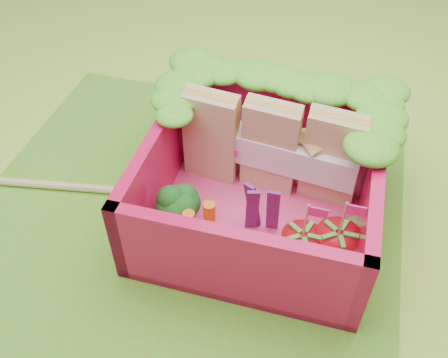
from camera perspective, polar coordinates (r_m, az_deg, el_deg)
The scene contains 13 objects.
ground at distance 3.12m, azimuth -4.55°, elevation -4.51°, with size 14.00×14.00×0.00m, color #9FD43B.
placemat at distance 3.10m, azimuth -4.56°, elevation -4.32°, with size 2.60×2.60×0.03m, color #649822.
bento_floor at distance 3.08m, azimuth 3.96°, elevation -3.75°, with size 1.30×1.30×0.05m, color #E83B7A.
bento_box at distance 2.89m, azimuth 4.20°, elevation -0.46°, with size 1.30×1.30×0.55m.
lettuce_ruffle at distance 3.06m, azimuth 6.56°, elevation 10.32°, with size 1.43×0.83×0.11m.
sandwich_stack at distance 3.03m, azimuth 5.39°, elevation 3.63°, with size 1.09×0.29×0.60m.
broccoli at distance 2.85m, azimuth -5.94°, elevation -3.17°, with size 0.33×0.33×0.24m.
carrot_sticks at distance 2.81m, azimuth -2.82°, elevation -5.14°, with size 0.15×0.17×0.26m.
purple_wedges at distance 2.81m, azimuth 4.04°, elevation -3.36°, with size 0.19×0.08×0.38m.
strawberry_left at distance 2.73m, azimuth 8.80°, elevation -7.85°, with size 0.23×0.23×0.47m.
strawberry_right at distance 2.76m, azimuth 12.65°, elevation -7.65°, with size 0.24×0.24×0.48m.
snap_peas at distance 2.87m, azimuth 10.87°, elevation -7.87°, with size 0.59×0.57×0.05m.
chopsticks at distance 3.41m, azimuth -18.78°, elevation -0.70°, with size 2.24×0.42×0.05m.
Camera 1 is at (0.78, -1.89, 2.35)m, focal length 40.00 mm.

